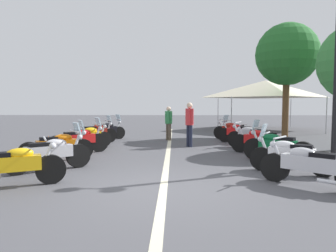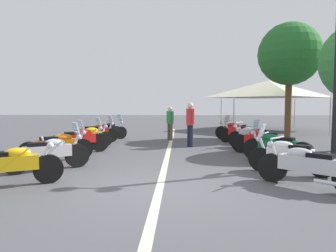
{
  "view_description": "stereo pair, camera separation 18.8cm",
  "coord_description": "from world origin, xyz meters",
  "views": [
    {
      "loc": [
        -6.06,
        -0.22,
        1.69
      ],
      "look_at": [
        4.37,
        0.0,
        0.94
      ],
      "focal_mm": 32.82,
      "sensor_mm": 36.0,
      "label": 1
    },
    {
      "loc": [
        -6.06,
        -0.41,
        1.69
      ],
      "look_at": [
        4.37,
        0.0,
        0.94
      ],
      "focal_mm": 32.82,
      "sensor_mm": 36.0,
      "label": 2
    }
  ],
  "objects": [
    {
      "name": "motorcycle_right_row_6",
      "position": [
        8.28,
        -2.97,
        0.45
      ],
      "size": [
        1.32,
        1.74,
        0.99
      ],
      "rotation": [
        0.0,
        0.0,
        0.94
      ],
      "color": "black",
      "rests_on": "ground_plane"
    },
    {
      "name": "ground_plane",
      "position": [
        0.0,
        0.0,
        0.0
      ],
      "size": [
        80.0,
        80.0,
        0.0
      ],
      "primitive_type": "plane",
      "color": "#4C4C51"
    },
    {
      "name": "bystander_0",
      "position": [
        5.99,
        -0.81,
        1.03
      ],
      "size": [
        0.48,
        0.32,
        1.74
      ],
      "rotation": [
        0.0,
        0.0,
        5.22
      ],
      "color": "#1E2338",
      "rests_on": "ground_plane"
    },
    {
      "name": "lane_centre_stripe",
      "position": [
        4.85,
        0.0,
        0.0
      ],
      "size": [
        19.2,
        0.16,
        0.01
      ],
      "primitive_type": "cube",
      "color": "beige",
      "rests_on": "ground_plane"
    },
    {
      "name": "motorcycle_right_row_5",
      "position": [
        7.03,
        -2.96,
        0.47
      ],
      "size": [
        1.44,
        1.64,
        1.21
      ],
      "rotation": [
        0.0,
        0.0,
        0.86
      ],
      "color": "black",
      "rests_on": "ground_plane"
    },
    {
      "name": "motorcycle_left_row_4",
      "position": [
        5.47,
        3.13,
        0.44
      ],
      "size": [
        1.4,
        1.71,
        0.98
      ],
      "rotation": [
        0.0,
        0.0,
        -0.9
      ],
      "color": "black",
      "rests_on": "ground_plane"
    },
    {
      "name": "motorcycle_right_row_0",
      "position": [
        0.11,
        -2.96,
        0.45
      ],
      "size": [
        1.51,
        1.69,
        0.99
      ],
      "rotation": [
        0.0,
        0.0,
        0.85
      ],
      "color": "black",
      "rests_on": "ground_plane"
    },
    {
      "name": "motorcycle_left_row_5",
      "position": [
        6.96,
        3.17,
        0.46
      ],
      "size": [
        1.24,
        1.7,
        1.2
      ],
      "rotation": [
        0.0,
        0.0,
        -0.97
      ],
      "color": "black",
      "rests_on": "ground_plane"
    },
    {
      "name": "bystander_1",
      "position": [
        8.12,
        0.05,
        0.91
      ],
      "size": [
        0.45,
        0.34,
        1.57
      ],
      "rotation": [
        0.0,
        0.0,
        2.18
      ],
      "color": "brown",
      "rests_on": "ground_plane"
    },
    {
      "name": "event_tent",
      "position": [
        13.93,
        -6.08,
        2.65
      ],
      "size": [
        5.9,
        5.9,
        3.2
      ],
      "color": "beige",
      "rests_on": "ground_plane"
    },
    {
      "name": "roadside_tree_1",
      "position": [
        9.67,
        -5.87,
        4.15
      ],
      "size": [
        3.1,
        3.1,
        5.73
      ],
      "color": "brown",
      "rests_on": "ground_plane"
    },
    {
      "name": "traffic_cone_2",
      "position": [
        4.28,
        4.09,
        0.29
      ],
      "size": [
        0.36,
        0.36,
        0.61
      ],
      "color": "orange",
      "rests_on": "ground_plane"
    },
    {
      "name": "motorcycle_left_row_0",
      "position": [
        -0.03,
        3.06,
        0.45
      ],
      "size": [
        1.12,
        1.98,
        0.99
      ],
      "rotation": [
        0.0,
        0.0,
        -1.11
      ],
      "color": "black",
      "rests_on": "ground_plane"
    },
    {
      "name": "motorcycle_left_row_3",
      "position": [
        4.24,
        3.02,
        0.47
      ],
      "size": [
        1.35,
        1.81,
        1.22
      ],
      "rotation": [
        0.0,
        0.0,
        -0.95
      ],
      "color": "black",
      "rests_on": "ground_plane"
    },
    {
      "name": "motorcycle_left_row_1",
      "position": [
        1.52,
        2.91,
        0.47
      ],
      "size": [
        1.41,
        1.78,
        1.21
      ],
      "rotation": [
        0.0,
        0.0,
        -0.92
      ],
      "color": "black",
      "rests_on": "ground_plane"
    },
    {
      "name": "motorcycle_left_row_2",
      "position": [
        2.8,
        3.2,
        0.46
      ],
      "size": [
        1.23,
        1.88,
        1.2
      ],
      "rotation": [
        0.0,
        0.0,
        -1.02
      ],
      "color": "black",
      "rests_on": "ground_plane"
    },
    {
      "name": "motorcycle_right_row_3",
      "position": [
        4.24,
        -3.13,
        0.46
      ],
      "size": [
        1.32,
        1.86,
        1.0
      ],
      "rotation": [
        0.0,
        0.0,
        0.98
      ],
      "color": "black",
      "rests_on": "ground_plane"
    },
    {
      "name": "motorcycle_right_row_1",
      "position": [
        1.37,
        -3.03,
        0.46
      ],
      "size": [
        1.12,
        1.81,
        1.19
      ],
      "rotation": [
        0.0,
        0.0,
        1.06
      ],
      "color": "black",
      "rests_on": "ground_plane"
    },
    {
      "name": "motorcycle_right_row_4",
      "position": [
        5.55,
        -3.15,
        0.45
      ],
      "size": [
        1.24,
        1.72,
        1.0
      ],
      "rotation": [
        0.0,
        0.0,
        0.97
      ],
      "color": "black",
      "rests_on": "ground_plane"
    },
    {
      "name": "motorcycle_right_row_2",
      "position": [
        2.8,
        -3.17,
        0.47
      ],
      "size": [
        1.33,
        1.72,
        1.22
      ],
      "rotation": [
        0.0,
        0.0,
        0.93
      ],
      "color": "black",
      "rests_on": "ground_plane"
    },
    {
      "name": "motorcycle_left_row_6",
      "position": [
        8.2,
        3.02,
        0.46
      ],
      "size": [
        1.36,
        1.72,
        1.19
      ],
      "rotation": [
        0.0,
        0.0,
        -0.92
      ],
      "color": "black",
      "rests_on": "ground_plane"
    }
  ]
}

